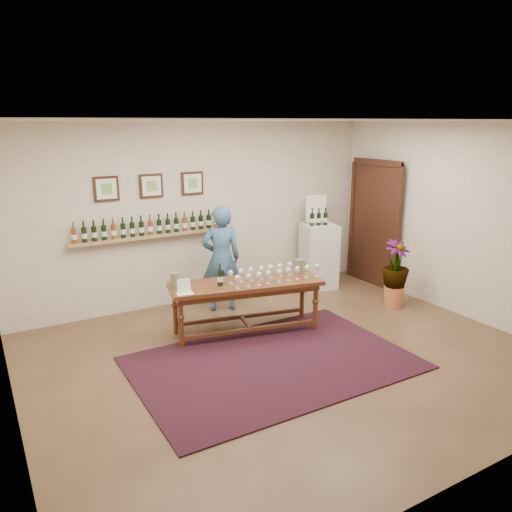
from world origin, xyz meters
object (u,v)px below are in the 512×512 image
person (221,259)px  potted_plant (395,274)px  display_pedestal (319,256)px  tasting_table (246,289)px

person → potted_plant: bearing=169.6°
display_pedestal → potted_plant: size_ratio=1.21×
display_pedestal → tasting_table: bearing=-151.9°
potted_plant → person: (-2.34, 1.25, 0.27)m
tasting_table → potted_plant: 2.46m
display_pedestal → person: (-1.94, -0.15, 0.25)m
potted_plant → person: 2.67m
display_pedestal → potted_plant: display_pedestal is taller
tasting_table → display_pedestal: (2.04, 1.09, -0.06)m
tasting_table → potted_plant: bearing=4.6°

